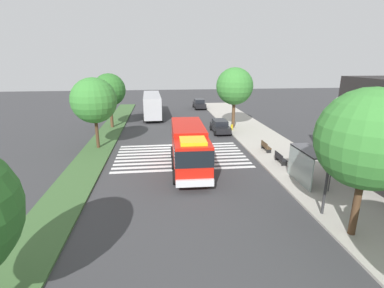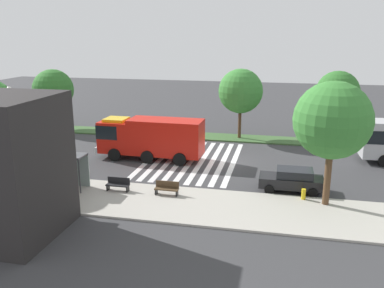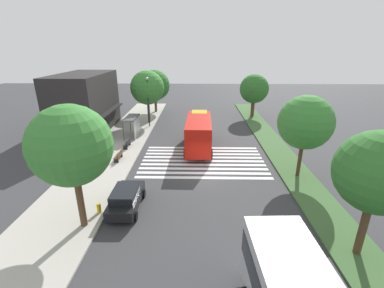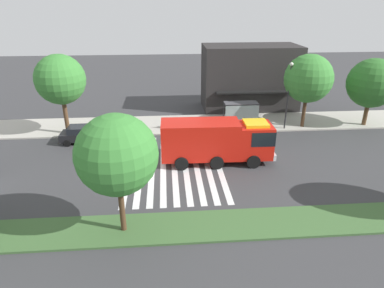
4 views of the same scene
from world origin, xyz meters
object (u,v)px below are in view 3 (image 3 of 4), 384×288
object	(u,v)px
fire_truck	(199,131)
sidewalk_tree_west	(147,88)
sidewalk_tree_far_west	(71,146)
street_lamp	(148,98)
median_tree_center	(254,89)
fire_hydrant	(99,208)
bench_west_of_shelter	(119,156)
parked_car_mid	(126,198)
median_tree_far_west	(378,173)
sidewalk_tree_center	(155,85)
bus_stop_shelter	(134,122)
bench_near_shelter	(127,143)
median_tree_west	(305,123)

from	to	relation	value
fire_truck	sidewalk_tree_west	xyz separation A→B (m)	(10.02, 7.35, 3.20)
sidewalk_tree_far_west	street_lamp	bearing A→B (deg)	-1.04
fire_truck	median_tree_center	distance (m)	16.55
sidewalk_tree_far_west	fire_hydrant	world-z (taller)	sidewalk_tree_far_west
sidewalk_tree_west	fire_hydrant	bearing A→B (deg)	-178.74
sidewalk_tree_west	fire_hydrant	xyz separation A→B (m)	(-22.81, -0.50, -4.72)
bench_west_of_shelter	street_lamp	bearing A→B (deg)	-5.00
bench_west_of_shelter	sidewalk_tree_west	distance (m)	14.67
parked_car_mid	median_tree_far_west	xyz separation A→B (m)	(-4.15, -13.83, 4.22)
parked_car_mid	sidewalk_tree_center	world-z (taller)	sidewalk_tree_center
sidewalk_tree_far_west	parked_car_mid	bearing A→B (deg)	-46.75
street_lamp	bus_stop_shelter	bearing A→B (deg)	166.38
fire_truck	bench_near_shelter	world-z (taller)	fire_truck
bench_near_shelter	sidewalk_tree_center	world-z (taller)	sidewalk_tree_center
bench_near_shelter	bench_west_of_shelter	world-z (taller)	same
street_lamp	sidewalk_tree_far_west	distance (m)	22.15
bench_near_shelter	sidewalk_tree_center	distance (m)	17.71
bench_near_shelter	median_tree_west	xyz separation A→B (m)	(-6.52, -16.66, 4.36)
sidewalk_tree_west	bus_stop_shelter	bearing A→B (deg)	174.11
sidewalk_tree_center	median_tree_center	bearing A→B (deg)	-100.40
bus_stop_shelter	sidewalk_tree_far_west	world-z (taller)	sidewalk_tree_far_west
fire_truck	fire_hydrant	distance (m)	14.59
sidewalk_tree_far_west	sidewalk_tree_west	world-z (taller)	sidewalk_tree_far_west
bus_stop_shelter	street_lamp	xyz separation A→B (m)	(4.40, -1.07, 2.21)
sidewalk_tree_west	median_tree_west	xyz separation A→B (m)	(-16.96, -16.03, -0.26)
sidewalk_tree_west	bench_near_shelter	bearing A→B (deg)	176.51
parked_car_mid	fire_hydrant	xyz separation A→B (m)	(-0.74, 1.70, -0.34)
median_tree_center	sidewalk_tree_west	bearing A→B (deg)	103.52
bench_west_of_shelter	median_tree_far_west	size ratio (longest dim) A/B	0.23
sidewalk_tree_center	median_tree_west	xyz separation A→B (m)	(-23.75, -16.03, 0.34)
bench_near_shelter	street_lamp	world-z (taller)	street_lamp
bench_near_shelter	bus_stop_shelter	bearing A→B (deg)	0.40
sidewalk_tree_west	sidewalk_tree_center	xyz separation A→B (m)	(6.79, 0.00, -0.59)
fire_hydrant	sidewalk_tree_west	bearing A→B (deg)	1.26
street_lamp	fire_hydrant	bearing A→B (deg)	-179.72
sidewalk_tree_center	bench_near_shelter	bearing A→B (deg)	177.88
street_lamp	sidewalk_tree_center	xyz separation A→B (m)	(8.84, 0.40, 0.51)
fire_truck	sidewalk_tree_far_west	bearing A→B (deg)	153.77
sidewalk_tree_west	fire_hydrant	world-z (taller)	sidewalk_tree_west
fire_truck	fire_hydrant	bearing A→B (deg)	153.09
fire_truck	sidewalk_tree_west	size ratio (longest dim) A/B	1.23
bus_stop_shelter	fire_hydrant	bearing A→B (deg)	-175.93
street_lamp	sidewalk_tree_center	bearing A→B (deg)	2.59
median_tree_center	fire_hydrant	xyz separation A→B (m)	(-26.67, 15.53, -4.01)
bus_stop_shelter	sidewalk_tree_far_west	bearing A→B (deg)	-177.85
bench_west_of_shelter	median_tree_west	bearing A→B (deg)	-100.36
bench_near_shelter	median_tree_far_west	xyz separation A→B (m)	(-15.79, -16.66, 4.46)
fire_truck	bench_near_shelter	xyz separation A→B (m)	(-0.43, 7.99, -1.42)
median_tree_west	fire_hydrant	xyz separation A→B (m)	(-5.85, 15.53, -4.46)
sidewalk_tree_far_west	fire_hydrant	distance (m)	5.24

